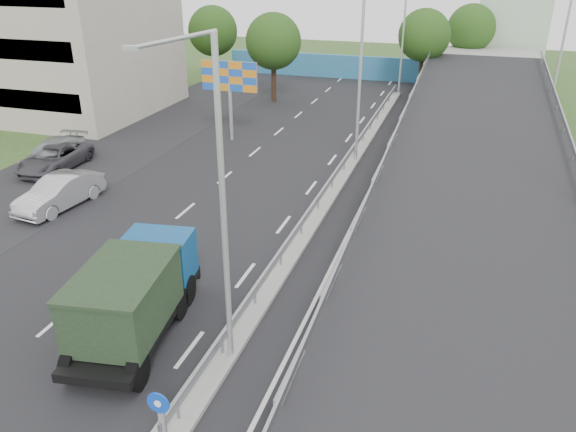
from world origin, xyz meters
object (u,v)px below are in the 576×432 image
at_px(church, 511,23).
at_px(parked_car_d, 53,153).
at_px(parked_car_b, 60,192).
at_px(lamp_post_near, 216,194).
at_px(lamp_post_mid, 357,69).
at_px(lamp_post_far, 401,30).
at_px(parked_car_c, 55,158).
at_px(sign_bollard, 161,417).
at_px(dump_truck, 135,293).
at_px(billboard, 229,81).

bearing_deg(church, parked_car_d, -124.38).
xyz_separation_m(parked_car_b, parked_car_d, (-4.62, 5.28, -0.05)).
relative_size(lamp_post_near, lamp_post_mid, 1.00).
bearing_deg(lamp_post_far, lamp_post_near, -90.00).
bearing_deg(church, parked_car_c, -123.40).
height_order(sign_bollard, parked_car_c, sign_bollard).
distance_m(lamp_post_mid, church, 35.41).
bearing_deg(lamp_post_far, parked_car_d, -123.91).
distance_m(sign_bollard, parked_car_d, 24.84).
relative_size(lamp_post_near, parked_car_b, 2.01).
bearing_deg(dump_truck, lamp_post_mid, 71.57).
bearing_deg(parked_car_d, dump_truck, -48.67).
distance_m(sign_bollard, church, 58.84).
height_order(lamp_post_far, church, church).
bearing_deg(parked_car_c, parked_car_d, 129.88).
height_order(lamp_post_mid, parked_car_c, lamp_post_mid).
bearing_deg(lamp_post_far, dump_truck, -94.89).
bearing_deg(parked_car_d, church, 50.38).
relative_size(dump_truck, parked_car_b, 1.39).
bearing_deg(lamp_post_near, parked_car_d, 141.87).
distance_m(sign_bollard, dump_truck, 5.35).
relative_size(lamp_post_far, billboard, 1.83).
bearing_deg(parked_car_c, parked_car_b, -52.05).
xyz_separation_m(dump_truck, parked_car_d, (-14.21, 13.45, -0.85)).
xyz_separation_m(lamp_post_mid, billboard, (-9.11, 2.00, -1.62)).
bearing_deg(lamp_post_far, sign_bollard, -90.14).
bearing_deg(lamp_post_far, billboard, -116.84).
relative_size(lamp_post_near, church, 0.73).
height_order(church, parked_car_b, church).
bearing_deg(church, parked_car_b, -116.71).
bearing_deg(lamp_post_mid, parked_car_b, -138.55).
bearing_deg(billboard, parked_car_c, -131.90).
relative_size(lamp_post_mid, church, 0.73).
height_order(billboard, dump_truck, billboard).
bearing_deg(lamp_post_near, sign_bollard, -91.64).
bearing_deg(parked_car_b, parked_car_c, 137.57).
distance_m(lamp_post_near, parked_car_b, 16.32).
distance_m(dump_truck, parked_car_c, 18.73).
xyz_separation_m(lamp_post_near, lamp_post_far, (0.00, 40.00, 0.00)).
bearing_deg(parked_car_d, lamp_post_near, -43.37).
height_order(sign_bollard, dump_truck, dump_truck).
xyz_separation_m(church, parked_car_b, (-22.88, -45.47, -4.48)).
relative_size(sign_bollard, parked_car_d, 0.31).
relative_size(church, parked_car_d, 2.57).
xyz_separation_m(billboard, parked_car_d, (-8.49, -8.19, -3.41)).
distance_m(sign_bollard, lamp_post_far, 44.08).
bearing_deg(sign_bollard, billboard, 109.21).
bearing_deg(dump_truck, parked_car_d, 127.94).
bearing_deg(lamp_post_near, billboard, 112.49).
distance_m(lamp_post_mid, dump_truck, 20.36).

